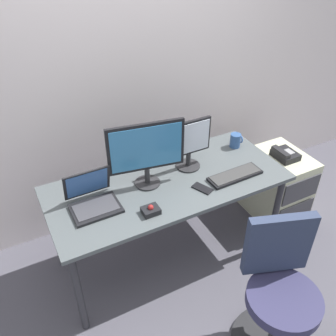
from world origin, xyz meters
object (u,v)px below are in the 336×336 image
at_px(cell_phone, 202,188).
at_px(coffee_mug, 236,140).
at_px(laptop, 93,199).
at_px(trackball_mouse, 151,210).
at_px(monitor_side, 189,142).
at_px(office_chair, 278,296).
at_px(desk_phone, 285,154).
at_px(file_cabinet, 277,185).
at_px(monitor_main, 146,150).
at_px(keyboard, 235,175).

bearing_deg(cell_phone, coffee_mug, 9.22).
height_order(laptop, cell_phone, laptop).
bearing_deg(trackball_mouse, monitor_side, 35.50).
relative_size(monitor_side, trackball_mouse, 3.48).
bearing_deg(office_chair, laptop, 130.70).
height_order(desk_phone, cell_phone, cell_phone).
bearing_deg(cell_phone, file_cabinet, -12.64).
distance_m(desk_phone, office_chair, 1.27).
relative_size(laptop, coffee_mug, 2.76).
distance_m(monitor_main, laptop, 0.47).
height_order(monitor_side, cell_phone, monitor_side).
relative_size(desk_phone, office_chair, 0.21).
distance_m(office_chair, trackball_mouse, 0.93).
relative_size(office_chair, cell_phone, 6.66).
distance_m(monitor_side, coffee_mug, 0.51).
bearing_deg(file_cabinet, monitor_main, 178.17).
bearing_deg(monitor_side, monitor_main, -172.22).
xyz_separation_m(monitor_side, cell_phone, (-0.05, -0.28, -0.21)).
distance_m(file_cabinet, cell_phone, 1.05).
bearing_deg(monitor_main, trackball_mouse, -111.08).
bearing_deg(laptop, desk_phone, -0.31).
bearing_deg(office_chair, monitor_side, 92.15).
bearing_deg(desk_phone, cell_phone, -169.36).
bearing_deg(office_chair, file_cabinet, 48.19).
bearing_deg(office_chair, keyboard, 75.71).
bearing_deg(trackball_mouse, monitor_main, 68.92).
height_order(office_chair, trackball_mouse, office_chair).
bearing_deg(desk_phone, keyboard, -165.70).
relative_size(desk_phone, trackball_mouse, 1.82).
xyz_separation_m(desk_phone, office_chair, (-0.84, -0.93, -0.22)).
xyz_separation_m(keyboard, cell_phone, (-0.28, -0.01, -0.01)).
xyz_separation_m(file_cabinet, monitor_side, (-0.89, 0.09, 0.65)).
relative_size(file_cabinet, desk_phone, 3.08).
xyz_separation_m(office_chair, trackball_mouse, (-0.51, 0.70, 0.34)).
bearing_deg(monitor_side, keyboard, -49.02).
distance_m(monitor_main, coffee_mug, 0.88).
xyz_separation_m(keyboard, coffee_mug, (0.25, 0.34, 0.04)).
height_order(desk_phone, coffee_mug, coffee_mug).
height_order(office_chair, keyboard, office_chair).
bearing_deg(laptop, cell_phone, -14.24).
distance_m(desk_phone, cell_phone, 0.95).
bearing_deg(office_chair, desk_phone, 47.97).
xyz_separation_m(monitor_side, trackball_mouse, (-0.47, -0.33, -0.19)).
height_order(file_cabinet, desk_phone, desk_phone).
height_order(laptop, trackball_mouse, laptop).
relative_size(monitor_main, keyboard, 1.26).
distance_m(file_cabinet, keyboard, 0.82).
distance_m(file_cabinet, laptop, 1.73).
bearing_deg(monitor_side, cell_phone, -99.84).
height_order(desk_phone, monitor_main, monitor_main).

